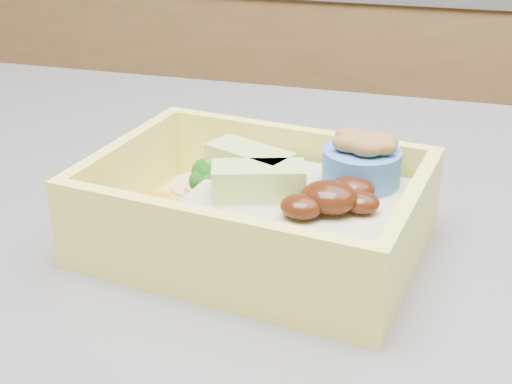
# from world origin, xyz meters

# --- Properties ---
(bento_box) EXTENTS (0.21, 0.17, 0.07)m
(bento_box) POSITION_xyz_m (-0.07, -0.00, 0.94)
(bento_box) COLOR #EEE762
(bento_box) RESTS_ON island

